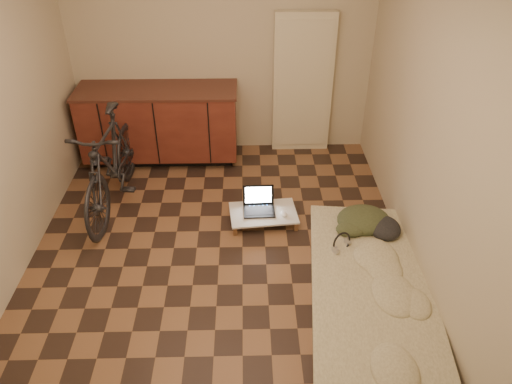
{
  "coord_description": "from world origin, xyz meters",
  "views": [
    {
      "loc": [
        0.26,
        -3.65,
        3.14
      ],
      "look_at": [
        0.35,
        0.13,
        0.55
      ],
      "focal_mm": 35.0,
      "sensor_mm": 36.0,
      "label": 1
    }
  ],
  "objects_px": {
    "futon": "(370,288)",
    "lap_desk": "(263,213)",
    "bicycle": "(110,159)",
    "laptop": "(259,205)"
  },
  "relations": [
    {
      "from": "futon",
      "to": "lap_desk",
      "type": "xyz_separation_m",
      "value": [
        -0.87,
        1.07,
        0.01
      ]
    },
    {
      "from": "bicycle",
      "to": "laptop",
      "type": "xyz_separation_m",
      "value": [
        1.5,
        -0.27,
        -0.41
      ]
    },
    {
      "from": "bicycle",
      "to": "futon",
      "type": "height_order",
      "value": "bicycle"
    },
    {
      "from": "bicycle",
      "to": "lap_desk",
      "type": "bearing_deg",
      "value": -7.97
    },
    {
      "from": "bicycle",
      "to": "lap_desk",
      "type": "height_order",
      "value": "bicycle"
    },
    {
      "from": "bicycle",
      "to": "futon",
      "type": "relative_size",
      "value": 0.81
    },
    {
      "from": "futon",
      "to": "lap_desk",
      "type": "height_order",
      "value": "futon"
    },
    {
      "from": "futon",
      "to": "laptop",
      "type": "relative_size",
      "value": 6.66
    },
    {
      "from": "lap_desk",
      "to": "futon",
      "type": "bearing_deg",
      "value": -56.49
    },
    {
      "from": "bicycle",
      "to": "lap_desk",
      "type": "distance_m",
      "value": 1.65
    }
  ]
}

